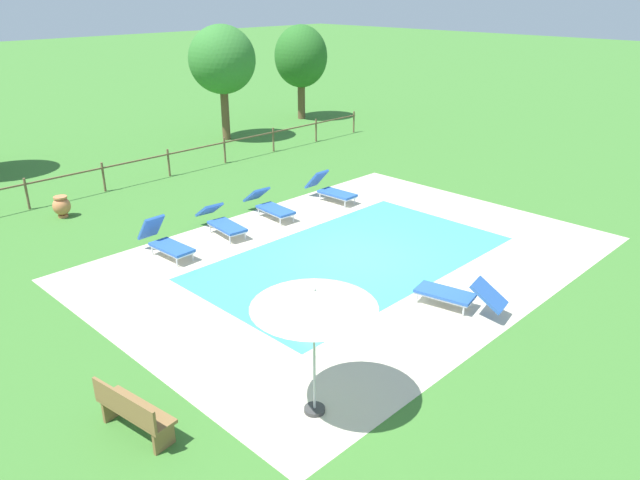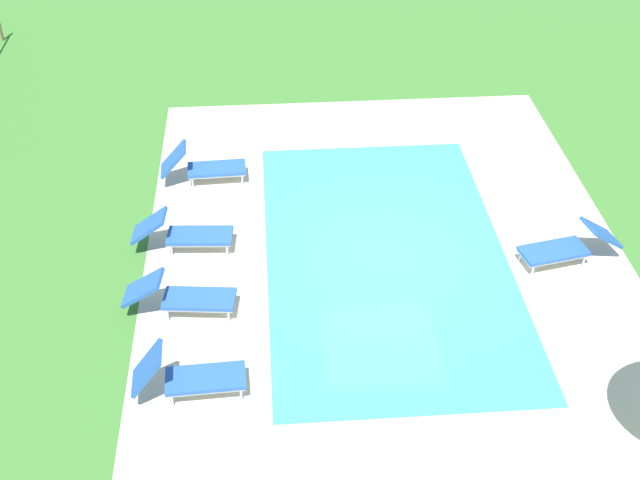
{
  "view_description": "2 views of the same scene",
  "coord_description": "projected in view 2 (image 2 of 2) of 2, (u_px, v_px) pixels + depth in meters",
  "views": [
    {
      "loc": [
        -11.2,
        -9.77,
        6.7
      ],
      "look_at": [
        -0.77,
        0.5,
        0.6
      ],
      "focal_mm": 34.16,
      "sensor_mm": 36.0,
      "label": 1
    },
    {
      "loc": [
        -12.77,
        2.29,
        10.09
      ],
      "look_at": [
        -0.65,
        1.37,
        0.93
      ],
      "focal_mm": 45.99,
      "sensor_mm": 36.0,
      "label": 2
    }
  ],
  "objects": [
    {
      "name": "ground_plane",
      "position": [
        386.0,
        255.0,
        16.38
      ],
      "size": [
        160.0,
        160.0,
        0.0
      ],
      "primitive_type": "plane",
      "color": "#3D752D"
    },
    {
      "name": "pool_deck_paving",
      "position": [
        386.0,
        255.0,
        16.37
      ],
      "size": [
        13.21,
        9.56,
        0.01
      ],
      "primitive_type": "cube",
      "color": "beige",
      "rests_on": "ground"
    },
    {
      "name": "swimming_pool_water",
      "position": [
        386.0,
        255.0,
        16.37
      ],
      "size": [
        8.42,
        4.77,
        0.01
      ],
      "primitive_type": "cube",
      "color": "#42CCD6",
      "rests_on": "ground"
    },
    {
      "name": "pool_coping_rim",
      "position": [
        386.0,
        254.0,
        16.37
      ],
      "size": [
        8.9,
        5.25,
        0.01
      ],
      "color": "beige",
      "rests_on": "ground"
    },
    {
      "name": "sun_lounger_north_near_steps",
      "position": [
        189.0,
        376.0,
        13.19
      ],
      "size": [
        0.68,
        1.85,
        1.01
      ],
      "color": "#2856A8",
      "rests_on": "ground"
    },
    {
      "name": "sun_lounger_north_mid",
      "position": [
        567.0,
        246.0,
        16.0
      ],
      "size": [
        0.99,
        2.09,
        0.82
      ],
      "color": "#2856A8",
      "rests_on": "ground"
    },
    {
      "name": "sun_lounger_north_far",
      "position": [
        185.0,
        233.0,
        16.33
      ],
      "size": [
        0.74,
        2.03,
        0.84
      ],
      "color": "#2856A8",
      "rests_on": "ground"
    },
    {
      "name": "sun_lounger_north_end",
      "position": [
        204.0,
        166.0,
        18.31
      ],
      "size": [
        0.68,
        1.92,
        0.96
      ],
      "color": "#2856A8",
      "rests_on": "ground"
    },
    {
      "name": "sun_lounger_south_near_corner",
      "position": [
        183.0,
        296.0,
        14.81
      ],
      "size": [
        0.82,
        2.08,
        0.8
      ],
      "color": "#2856A8",
      "rests_on": "ground"
    }
  ]
}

